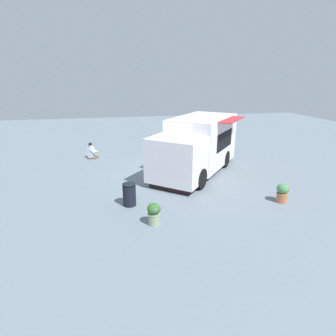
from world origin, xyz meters
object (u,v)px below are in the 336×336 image
Objects in this scene: person_customer at (92,152)px; trash_bin at (129,194)px; planter_flowering_far at (283,192)px; food_truck at (197,147)px; planter_flowering_near at (154,213)px.

trash_bin is (1.64, -6.46, 0.08)m from person_customer.
person_customer is 1.05× the size of trash_bin.
person_customer reaches higher than planter_flowering_far.
food_truck is 6.66× the size of trash_bin.
food_truck is at bearing -33.99° from person_customer.
planter_flowering_near is (-2.75, -4.56, -0.85)m from food_truck.
planter_flowering_near is at bearing -73.97° from person_customer.
person_customer is at bearing 106.03° from planter_flowering_near.
food_truck reaches higher than trash_bin.
planter_flowering_far is (7.09, -7.31, 0.03)m from person_customer.
planter_flowering_far is at bearing -62.31° from food_truck.
planter_flowering_near is (2.29, -7.96, 0.02)m from person_customer.
trash_bin is at bearing -137.98° from food_truck.
food_truck reaches higher than planter_flowering_near.
person_customer is 8.28m from planter_flowering_near.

